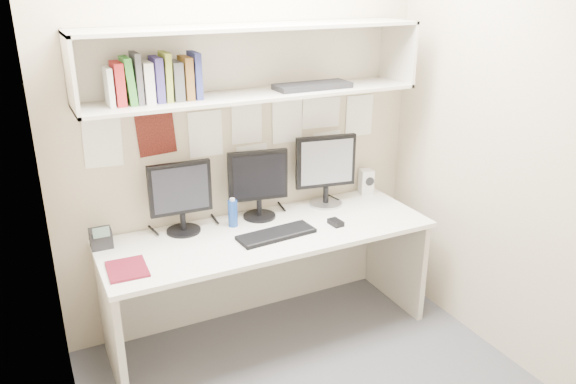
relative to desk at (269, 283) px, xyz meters
name	(u,v)px	position (x,y,z in m)	size (l,w,h in m)	color
wall_back	(244,126)	(0.00, 0.35, 0.93)	(2.40, 0.02, 2.60)	#B9A98D
wall_front	(475,263)	(0.00, -1.65, 0.93)	(2.40, 0.02, 2.60)	#B9A98D
wall_left	(51,218)	(-1.20, -0.65, 0.93)	(0.02, 2.00, 2.60)	#B9A98D
wall_right	(509,142)	(1.20, -0.65, 0.93)	(0.02, 2.00, 2.60)	#B9A98D
desk	(269,283)	(0.00, 0.00, 0.00)	(2.00, 0.70, 0.73)	silver
overhead_hutch	(251,60)	(0.00, 0.21, 1.35)	(2.00, 0.38, 0.40)	beige
pinned_papers	(244,134)	(0.00, 0.34, 0.88)	(1.92, 0.01, 0.48)	white
monitor_left	(181,194)	(-0.46, 0.22, 0.60)	(0.37, 0.20, 0.43)	black
monitor_center	(258,181)	(0.04, 0.22, 0.61)	(0.38, 0.21, 0.44)	black
monitor_right	(326,168)	(0.52, 0.22, 0.62)	(0.41, 0.22, 0.48)	#A5A5AA
keyboard	(276,234)	(0.01, -0.09, 0.38)	(0.47, 0.17, 0.02)	black
mouse	(336,223)	(0.41, -0.11, 0.38)	(0.06, 0.10, 0.03)	black
speaker	(366,182)	(0.88, 0.27, 0.45)	(0.10, 0.11, 0.18)	silver
blue_bottle	(233,213)	(-0.16, 0.16, 0.45)	(0.06, 0.06, 0.18)	navy
maroon_notebook	(127,269)	(-0.87, -0.12, 0.37)	(0.20, 0.25, 0.01)	#5A0F1D
desk_phone	(101,238)	(-0.94, 0.21, 0.42)	(0.12, 0.11, 0.14)	black
book_stack	(154,80)	(-0.57, 0.17, 1.29)	(0.49, 0.16, 0.26)	silver
hutch_tray	(312,86)	(0.36, 0.13, 1.19)	(0.47, 0.18, 0.03)	black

